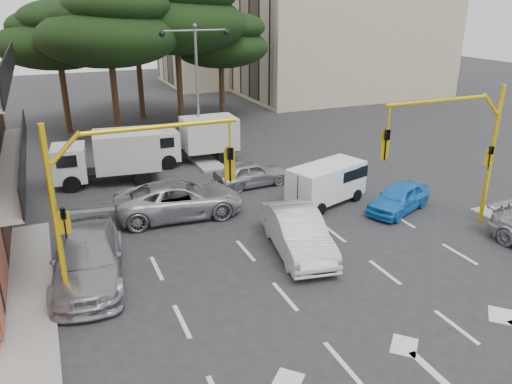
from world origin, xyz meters
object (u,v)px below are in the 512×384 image
car_silver_cross_a (180,199)px  car_silver_cross_b (251,173)px  car_silver_wagon (88,258)px  box_truck_b (194,140)px  signal_mast_right (462,141)px  car_blue_compact (399,198)px  signal_mast_left (116,187)px  street_lamp_center (196,69)px  car_white_hatch (298,232)px  van_white (326,184)px  box_truck_a (108,158)px

car_silver_cross_a → car_silver_cross_b: car_silver_cross_a is taller
car_silver_wagon → box_truck_b: 13.93m
signal_mast_right → car_blue_compact: signal_mast_right is taller
signal_mast_left → street_lamp_center: 15.65m
car_white_hatch → car_silver_wagon: bearing=-177.7°
van_white → car_silver_cross_a: bearing=-118.5°
street_lamp_center → car_silver_wagon: (-7.79, -12.35, -4.60)m
car_blue_compact → signal_mast_left: bearing=-102.6°
signal_mast_right → van_white: (-3.40, 4.58, -2.91)m
signal_mast_left → van_white: signal_mast_left is taller
car_silver_wagon → box_truck_b: bearing=66.2°
car_white_hatch → car_silver_cross_b: 7.63m
signal_mast_left → box_truck_b: (6.32, 13.51, -2.58)m
signal_mast_right → signal_mast_left: size_ratio=1.00×
car_white_hatch → van_white: size_ratio=1.27×
box_truck_a → box_truck_b: size_ratio=1.04×
signal_mast_right → signal_mast_left: 13.61m
van_white → box_truck_a: size_ratio=0.71×
signal_mast_right → van_white: 6.40m
car_silver_cross_a → box_truck_a: (-2.31, 5.80, 0.56)m
signal_mast_left → car_silver_cross_a: size_ratio=1.04×
box_truck_a → street_lamp_center: bearing=-61.3°
signal_mast_right → signal_mast_left: same height
car_white_hatch → car_silver_cross_b: bearing=91.0°
car_white_hatch → box_truck_b: box_truck_b is taller
car_silver_wagon → box_truck_a: size_ratio=1.03×
street_lamp_center → box_truck_b: size_ratio=1.47×
box_truck_b → car_silver_wagon: bearing=150.0°
car_white_hatch → box_truck_a: 12.33m
signal_mast_left → car_blue_compact: (12.80, 2.42, -3.24)m
car_blue_compact → street_lamp_center: bearing=-175.9°
signal_mast_left → car_silver_cross_b: bearing=46.4°
signal_mast_right → box_truck_a: bearing=137.2°
car_white_hatch → car_blue_compact: car_white_hatch is taller
car_silver_wagon → car_silver_cross_b: bearing=44.4°
signal_mast_left → car_blue_compact: size_ratio=1.58×
signal_mast_left → box_truck_b: 15.14m
car_blue_compact → box_truck_a: 14.94m
signal_mast_left → car_white_hatch: bearing=5.6°
car_silver_cross_a → van_white: bearing=-95.9°
signal_mast_left → car_white_hatch: signal_mast_left is taller
signal_mast_right → car_silver_cross_b: signal_mast_right is taller
signal_mast_right → car_silver_cross_b: bearing=125.3°
signal_mast_right → car_silver_wagon: (-14.60, 1.66, -3.06)m
box_truck_b → street_lamp_center: bearing=-42.1°
van_white → signal_mast_right: bearing=18.5°
signal_mast_right → box_truck_b: 15.56m
van_white → box_truck_b: box_truck_b is taller
car_white_hatch → box_truck_a: bearing=126.8°
street_lamp_center → box_truck_b: bearing=-133.8°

